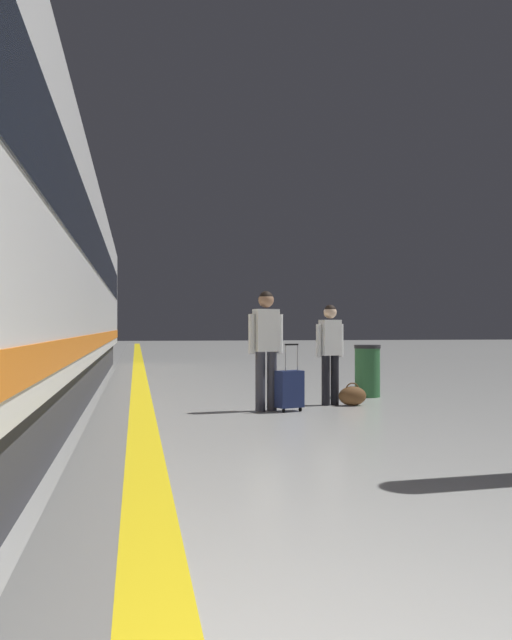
{
  "coord_description": "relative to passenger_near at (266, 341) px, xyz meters",
  "views": [
    {
      "loc": [
        -0.74,
        -0.56,
        1.23
      ],
      "look_at": [
        0.4,
        5.9,
        1.29
      ],
      "focal_mm": 38.2,
      "sensor_mm": 36.0,
      "label": 1
    }
  ],
  "objects": [
    {
      "name": "passenger_mid",
      "position": [
        1.13,
        0.54,
        -0.1
      ],
      "size": [
        0.47,
        0.27,
        1.57
      ],
      "color": "black",
      "rests_on": "ground"
    },
    {
      "name": "suitcase_near",
      "position": [
        0.32,
        -0.13,
        -0.69
      ],
      "size": [
        0.43,
        0.34,
        0.98
      ],
      "color": "#19234C",
      "rests_on": "ground"
    },
    {
      "name": "duffel_bag_mid",
      "position": [
        1.45,
        0.41,
        -0.86
      ],
      "size": [
        0.44,
        0.26,
        0.36
      ],
      "color": "brown",
      "rests_on": "ground"
    },
    {
      "name": "tactile_edge_band",
      "position": [
        -2.14,
        0.81,
        -1.01
      ],
      "size": [
        0.67,
        80.0,
        0.01
      ],
      "primitive_type": "cube",
      "color": "slate",
      "rests_on": "ground"
    },
    {
      "name": "passenger_near",
      "position": [
        0.0,
        0.0,
        0.0
      ],
      "size": [
        0.53,
        0.29,
        1.75
      ],
      "color": "#383842",
      "rests_on": "ground"
    },
    {
      "name": "waste_bin",
      "position": [
        2.12,
        1.64,
        -0.56
      ],
      "size": [
        0.46,
        0.46,
        0.91
      ],
      "color": "#2D6638",
      "rests_on": "ground"
    },
    {
      "name": "safety_line_strip",
      "position": [
        -1.79,
        0.81,
        -1.01
      ],
      "size": [
        0.36,
        80.0,
        0.01
      ],
      "primitive_type": "cube",
      "color": "yellow",
      "rests_on": "ground"
    }
  ]
}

